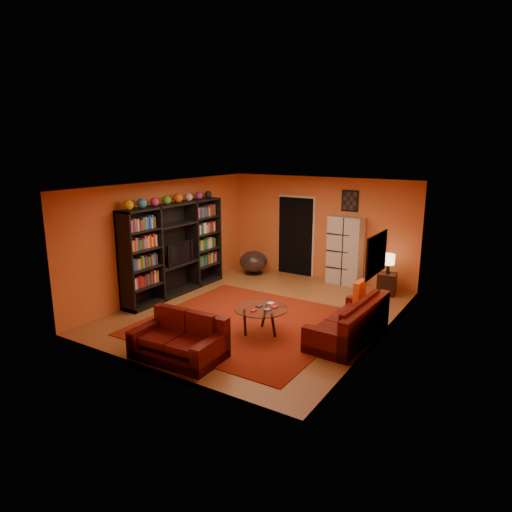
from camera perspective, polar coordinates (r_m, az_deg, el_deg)
The scene contains 20 objects.
floor at distance 9.56m, azimuth 0.40°, elevation -6.93°, with size 6.00×6.00×0.00m, color brown.
ceiling at distance 8.98m, azimuth 0.43°, elevation 8.79°, with size 6.00×6.00×0.00m, color white.
wall_back at distance 11.79m, azimuth 8.11°, elevation 3.46°, with size 6.00×6.00×0.00m, color #CD612D.
wall_front at distance 6.90m, azimuth -12.82°, elevation -4.11°, with size 6.00×6.00×0.00m, color #CD612D.
wall_left at distance 10.68m, azimuth -11.09°, elevation 2.28°, with size 6.00×6.00×0.00m, color #CD612D.
wall_right at distance 8.19m, azimuth 15.48°, elevation -1.44°, with size 6.00×6.00×0.00m, color #CD612D.
rug at distance 8.96m, azimuth -1.43°, elevation -8.35°, with size 3.60×3.60×0.01m, color #61160B.
doorway at distance 12.10m, azimuth 4.97°, elevation 2.46°, with size 0.95×0.10×2.04m, color black.
wall_art_right at distance 7.84m, azimuth 14.84°, elevation 0.20°, with size 0.03×1.00×0.70m, color black.
wall_art_back at distance 11.38m, azimuth 11.67°, elevation 6.77°, with size 0.42×0.03×0.52m, color black.
entertainment_unit at distance 10.58m, azimuth -10.13°, elevation 0.83°, with size 0.45×3.00×2.10m, color black.
tv at distance 10.59m, azimuth -9.77°, elevation 0.43°, with size 0.11×0.88×0.50m, color black.
sofa at distance 8.33m, azimuth 11.97°, elevation -8.32°, with size 0.89×2.03×0.85m.
loveseat at distance 7.65m, azimuth -9.30°, elevation -10.26°, with size 1.49×0.94×0.85m.
throw_pillow at distance 9.00m, azimuth 12.82°, elevation -4.36°, with size 0.12×0.42×0.42m, color #FF5D1C.
coffee_table at distance 8.33m, azimuth 0.62°, elevation -6.83°, with size 0.98×0.98×0.49m.
storage_cabinet at distance 11.42m, azimuth 11.07°, elevation 0.66°, with size 0.84×0.37×1.68m, color #BAB3AC.
bowl_chair at distance 12.21m, azimuth -0.31°, elevation -0.72°, with size 0.76×0.76×0.61m.
side_table at distance 10.97m, azimuth 16.04°, elevation -3.36°, with size 0.40×0.40×0.50m, color black.
table_lamp at distance 10.82m, azimuth 16.24°, elevation -0.48°, with size 0.27×0.27×0.45m.
Camera 1 is at (4.69, -7.61, 3.37)m, focal length 32.00 mm.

